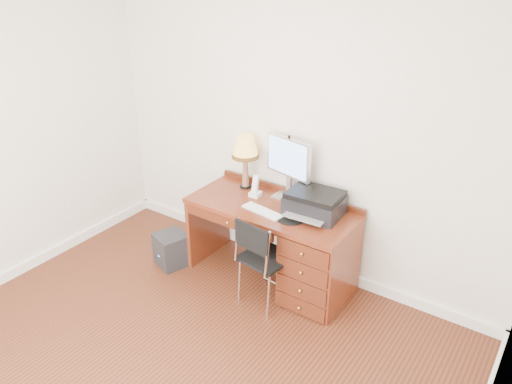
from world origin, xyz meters
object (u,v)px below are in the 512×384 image
Objects in this scene: leg_lamp at (245,150)px; equipment_box at (172,249)px; monitor at (288,160)px; printer at (315,203)px; desk at (302,250)px; phone at (255,190)px; chair at (262,254)px.

equipment_box is (-0.50, -0.54, -0.97)m from leg_lamp.
monitor is 1.18× the size of printer.
equipment_box is at bearing -163.74° from desk.
phone is 0.25× the size of chair.
monitor is 0.46m from printer.
monitor is at bearing 7.41° from leg_lamp.
printer reaches higher than equipment_box.
leg_lamp is 0.38m from phone.
monitor is at bearing 143.27° from desk.
leg_lamp is 1.00m from chair.
monitor is 0.69× the size of chair.
monitor is at bearing 31.59° from phone.
desk is at bearing 34.80° from equipment_box.
phone reaches higher than desk.
printer reaches higher than desk.
desk is 2.67× the size of monitor.
monitor is 1.73× the size of equipment_box.
monitor reaches higher than desk.
desk is 0.45m from printer.
leg_lamp is (-0.42, -0.05, 0.02)m from monitor.
printer reaches higher than chair.
desk is 7.41× the size of phone.
desk is 0.80m from monitor.
leg_lamp is (-0.73, 0.18, 0.71)m from desk.
leg_lamp is at bearing 170.36° from printer.
leg_lamp is (-0.78, 0.09, 0.28)m from printer.
monitor is 1.44m from equipment_box.
printer is 1.47× the size of equipment_box.
monitor is at bearing 155.03° from printer.
equipment_box is at bearing -134.60° from monitor.
leg_lamp is at bearing -160.09° from monitor.
printer is at bearing -6.66° from leg_lamp.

